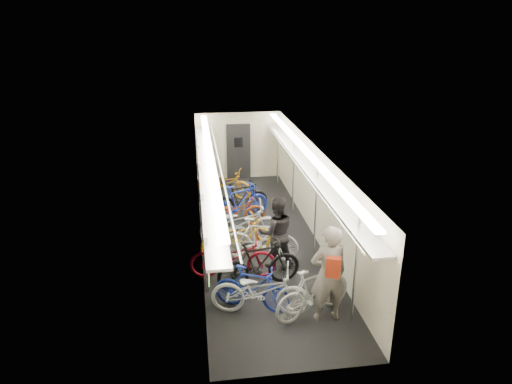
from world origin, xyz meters
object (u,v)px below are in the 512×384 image
object	(u,v)px
bicycle_0	(261,291)
passenger_near	(328,274)
backpack	(333,267)
passenger_mid	(276,233)
bicycle_1	(253,288)

from	to	relation	value
bicycle_0	passenger_near	bearing A→B (deg)	-92.61
bicycle_0	backpack	distance (m)	1.57
bicycle_0	backpack	xyz separation A→B (m)	(1.22, -0.62, 0.77)
passenger_near	passenger_mid	bearing A→B (deg)	-79.15
bicycle_0	passenger_near	distance (m)	1.35
backpack	bicycle_0	bearing A→B (deg)	175.41
bicycle_0	bicycle_1	distance (m)	0.20
bicycle_0	bicycle_1	bearing A→B (deg)	52.34
bicycle_0	bicycle_1	world-z (taller)	bicycle_0
bicycle_1	backpack	size ratio (longest dim) A/B	4.14
passenger_mid	backpack	world-z (taller)	passenger_mid
bicycle_0	backpack	world-z (taller)	backpack
bicycle_0	passenger_mid	xyz separation A→B (m)	(0.62, 1.76, 0.36)
passenger_mid	backpack	xyz separation A→B (m)	(0.60, -2.38, 0.41)
passenger_mid	backpack	bearing A→B (deg)	103.09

